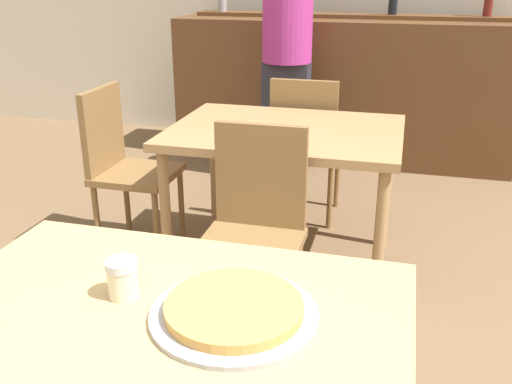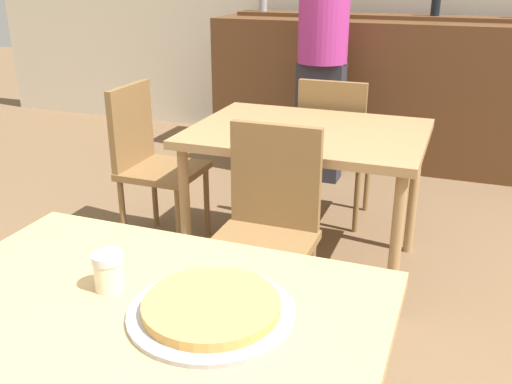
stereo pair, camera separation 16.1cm
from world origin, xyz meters
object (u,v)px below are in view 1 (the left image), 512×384
at_px(chair_far_side_front, 255,221).
at_px(person_standing, 287,44).
at_px(cheese_shaker, 122,278).
at_px(pizza_tray, 234,310).
at_px(chair_far_side_back, 306,141).
at_px(chair_far_side_left, 123,159).

distance_m(chair_far_side_front, person_standing, 1.98).
bearing_deg(cheese_shaker, chair_far_side_front, 86.06).
height_order(chair_far_side_front, pizza_tray, chair_far_side_front).
xyz_separation_m(chair_far_side_back, pizza_tray, (0.21, -2.15, 0.24)).
height_order(cheese_shaker, person_standing, person_standing).
relative_size(chair_far_side_front, person_standing, 0.50).
bearing_deg(chair_far_side_back, pizza_tray, 95.66).
bearing_deg(chair_far_side_front, chair_far_side_left, 146.44).
bearing_deg(person_standing, chair_far_side_left, -114.83).
bearing_deg(pizza_tray, chair_far_side_left, 124.97).
distance_m(chair_far_side_front, chair_far_side_back, 1.17).
xyz_separation_m(chair_far_side_left, pizza_tray, (1.10, -1.57, 0.24)).
bearing_deg(chair_far_side_front, pizza_tray, -77.74).
bearing_deg(cheese_shaker, chair_far_side_left, 117.77).
relative_size(chair_far_side_front, cheese_shaker, 9.30).
height_order(chair_far_side_back, pizza_tray, chair_far_side_back).
bearing_deg(chair_far_side_left, chair_far_side_back, -56.44).
relative_size(chair_far_side_front, pizza_tray, 2.30).
bearing_deg(chair_far_side_left, cheese_shaker, -152.23).
xyz_separation_m(chair_far_side_front, pizza_tray, (0.21, -0.98, 0.24)).
distance_m(chair_far_side_front, pizza_tray, 1.03).
distance_m(chair_far_side_left, person_standing, 1.52).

